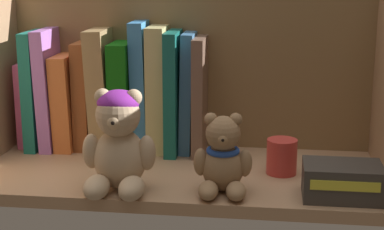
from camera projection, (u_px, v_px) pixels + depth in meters
The scene contains 18 objects.
shelf_board at pixel (179, 176), 106.62cm from camera, with size 66.32×29.32×2.00cm, color #A87F5B.
shelf_back_panel at pixel (191, 69), 117.47cm from camera, with size 68.72×1.20×33.50cm, color olive.
book_0 at pixel (29, 103), 120.14cm from camera, with size 1.84×9.54×15.87cm, color #D0528E.
book_1 at pixel (40, 88), 119.12cm from camera, with size 2.22×14.41×21.88cm, color #17685E.
book_2 at pixel (53, 87), 118.74cm from camera, with size 2.32×14.19×22.27cm, color #A96CC6.
book_3 at pixel (70, 100), 118.93cm from camera, with size 3.34×13.08×17.55cm, color #CE6A33.
book_4 at pixel (87, 94), 118.22cm from camera, with size 2.72×10.60×19.90cm, color brown.
book_5 at pixel (104, 88), 117.49cm from camera, with size 3.48×12.71×22.37cm, color #A58555.
book_6 at pixel (124, 95), 117.30cm from camera, with size 3.58×12.18×19.99cm, color #105B0E.
book_7 at pixel (142, 86), 116.41cm from camera, with size 2.59×9.43×23.77cm, color #3E86C9.
book_8 at pixel (159, 88), 116.11cm from camera, with size 3.22×10.73×22.99cm, color #C9BC7A.
book_9 at pixel (175, 90), 115.81cm from camera, with size 2.21×14.35×22.25cm, color #145D54.
book_10 at pixel (189, 92), 115.55cm from camera, with size 2.09×9.97×21.88cm, color teal.
book_11 at pixel (201, 94), 115.33cm from camera, with size 1.99×13.87×21.24cm, color brown.
teddy_bear_larger at pixel (118, 143), 95.68cm from camera, with size 11.46×11.60×15.76cm.
teddy_bear_smaller at pixel (223, 159), 95.11cm from camera, with size 9.04×9.21×12.35cm.
pillar_candle at pixel (282, 157), 104.07cm from camera, with size 5.02×5.02×5.85cm, color #C63833.
small_product_box at pixel (342, 181), 93.66cm from camera, with size 11.61×7.97×5.18cm.
Camera 1 is at (15.25, -99.79, 36.91)cm, focal length 58.93 mm.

